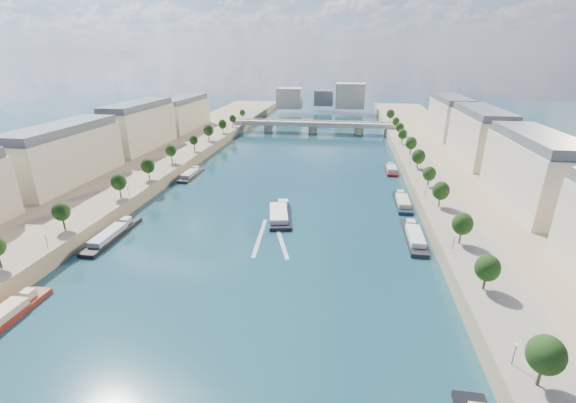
% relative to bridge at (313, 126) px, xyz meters
% --- Properties ---
extents(ground, '(700.00, 700.00, 0.00)m').
position_rel_bridge_xyz_m(ground, '(0.00, -121.16, -5.08)').
color(ground, '#0B2632').
rests_on(ground, ground).
extents(quay_left, '(44.00, 520.00, 5.00)m').
position_rel_bridge_xyz_m(quay_left, '(-72.00, -121.16, -2.58)').
color(quay_left, '#9E8460').
rests_on(quay_left, ground).
extents(quay_right, '(44.00, 520.00, 5.00)m').
position_rel_bridge_xyz_m(quay_right, '(72.00, -121.16, -2.58)').
color(quay_right, '#9E8460').
rests_on(quay_right, ground).
extents(pave_left, '(14.00, 520.00, 0.10)m').
position_rel_bridge_xyz_m(pave_left, '(-57.00, -121.16, -0.03)').
color(pave_left, gray).
rests_on(pave_left, quay_left).
extents(pave_right, '(14.00, 520.00, 0.10)m').
position_rel_bridge_xyz_m(pave_right, '(57.00, -121.16, -0.03)').
color(pave_right, gray).
rests_on(pave_right, quay_right).
extents(trees_left, '(4.80, 268.80, 8.26)m').
position_rel_bridge_xyz_m(trees_left, '(-55.00, -119.16, 5.39)').
color(trees_left, '#382B1E').
rests_on(trees_left, ground).
extents(trees_right, '(4.80, 268.80, 8.26)m').
position_rel_bridge_xyz_m(trees_right, '(55.00, -111.16, 5.39)').
color(trees_right, '#382B1E').
rests_on(trees_right, ground).
extents(lamps_left, '(0.36, 200.36, 4.28)m').
position_rel_bridge_xyz_m(lamps_left, '(-52.50, -131.16, 2.70)').
color(lamps_left, black).
rests_on(lamps_left, ground).
extents(lamps_right, '(0.36, 200.36, 4.28)m').
position_rel_bridge_xyz_m(lamps_right, '(52.50, -116.16, 2.70)').
color(lamps_right, black).
rests_on(lamps_right, ground).
extents(buildings_left, '(16.00, 226.00, 23.20)m').
position_rel_bridge_xyz_m(buildings_left, '(-85.00, -109.16, 11.37)').
color(buildings_left, beige).
rests_on(buildings_left, ground).
extents(buildings_right, '(16.00, 226.00, 23.20)m').
position_rel_bridge_xyz_m(buildings_right, '(85.00, -109.16, 11.37)').
color(buildings_right, beige).
rests_on(buildings_right, ground).
extents(skyline, '(79.00, 42.00, 22.00)m').
position_rel_bridge_xyz_m(skyline, '(3.19, 98.36, 9.57)').
color(skyline, beige).
rests_on(skyline, ground).
extents(bridge, '(112.00, 12.00, 8.15)m').
position_rel_bridge_xyz_m(bridge, '(0.00, 0.00, 0.00)').
color(bridge, '#C1B79E').
rests_on(bridge, ground).
extents(tour_barge, '(11.87, 25.87, 3.58)m').
position_rel_bridge_xyz_m(tour_barge, '(2.14, -150.04, -4.19)').
color(tour_barge, black).
rests_on(tour_barge, ground).
extents(wake, '(12.61, 26.02, 0.04)m').
position_rel_bridge_xyz_m(wake, '(2.14, -166.71, -5.06)').
color(wake, silver).
rests_on(wake, ground).
extents(moored_barges_left, '(5.00, 150.96, 3.60)m').
position_rel_bridge_xyz_m(moored_barges_left, '(-45.50, -185.52, -4.24)').
color(moored_barges_left, '#181B35').
rests_on(moored_barges_left, ground).
extents(moored_barges_right, '(5.00, 164.81, 3.60)m').
position_rel_bridge_xyz_m(moored_barges_right, '(45.50, -160.50, -4.24)').
color(moored_barges_right, black).
rests_on(moored_barges_right, ground).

